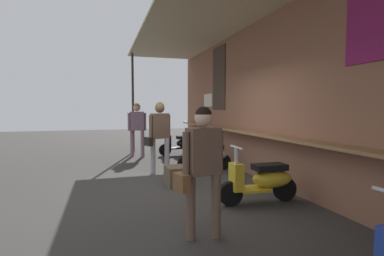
{
  "coord_description": "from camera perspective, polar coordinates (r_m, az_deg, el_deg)",
  "views": [
    {
      "loc": [
        5.64,
        -1.45,
        1.58
      ],
      "look_at": [
        -2.19,
        0.91,
        1.03
      ],
      "focal_mm": 27.7,
      "sensor_mm": 36.0,
      "label": 1
    }
  ],
  "objects": [
    {
      "name": "shopper_with_handbag",
      "position": [
        3.55,
        1.99,
        -6.16
      ],
      "size": [
        0.36,
        0.64,
        1.6
      ],
      "rotation": [
        0.0,
        0.0,
        0.22
      ],
      "color": "brown",
      "rests_on": "ground_plane"
    },
    {
      "name": "shopper_passing",
      "position": [
        9.76,
        -10.54,
        0.88
      ],
      "size": [
        0.33,
        0.59,
        1.75
      ],
      "rotation": [
        0.0,
        0.0,
        3.09
      ],
      "color": "gray",
      "rests_on": "ground_plane"
    },
    {
      "name": "market_stall_facade",
      "position": [
        6.55,
        13.58,
        8.02
      ],
      "size": [
        12.12,
        2.66,
        3.73
      ],
      "color": "#8C5B44",
      "rests_on": "ground_plane"
    },
    {
      "name": "scooter_silver",
      "position": [
        7.55,
        3.03,
        -5.26
      ],
      "size": [
        0.46,
        1.4,
        0.97
      ],
      "rotation": [
        0.0,
        0.0,
        -1.6
      ],
      "color": "#B2B5BA",
      "rests_on": "ground_plane"
    },
    {
      "name": "scooter_black",
      "position": [
        9.99,
        -2.0,
        -3.03
      ],
      "size": [
        0.47,
        1.4,
        0.97
      ],
      "rotation": [
        0.0,
        0.0,
        -1.52
      ],
      "color": "black",
      "rests_on": "ground_plane"
    },
    {
      "name": "shopper_browsing",
      "position": [
        7.18,
        -6.3,
        -0.34
      ],
      "size": [
        0.44,
        0.67,
        1.73
      ],
      "rotation": [
        0.0,
        0.0,
        0.36
      ],
      "color": "#999EA8",
      "rests_on": "ground_plane"
    },
    {
      "name": "merchandise_crate",
      "position": [
        6.14,
        -3.06,
        -9.21
      ],
      "size": [
        0.52,
        0.43,
        0.39
      ],
      "primitive_type": "cube",
      "rotation": [
        0.0,
        0.0,
        0.05
      ],
      "color": "brown",
      "rests_on": "ground_plane"
    },
    {
      "name": "ground_plane",
      "position": [
        6.03,
        -2.32,
        -11.36
      ],
      "size": [
        33.94,
        33.94,
        0.0
      ],
      "primitive_type": "plane",
      "color": "#383533"
    },
    {
      "name": "scooter_yellow",
      "position": [
        5.14,
        13.5,
        -9.7
      ],
      "size": [
        0.46,
        1.4,
        0.97
      ],
      "rotation": [
        0.0,
        0.0,
        -1.59
      ],
      "color": "gold",
      "rests_on": "ground_plane"
    }
  ]
}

